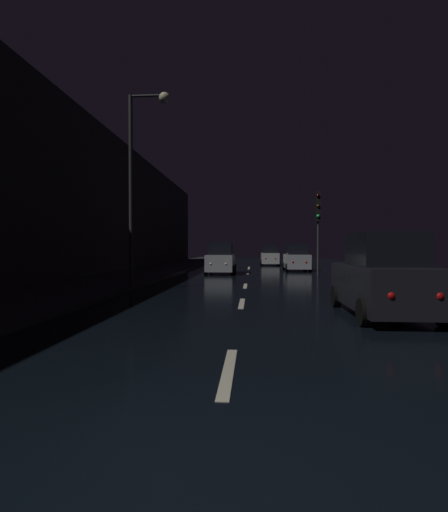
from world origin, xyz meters
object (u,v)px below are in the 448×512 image
(traffic_light_far_right, at_px, (318,214))
(streetlamp_overhead, at_px, (141,162))
(car_approaching_headlights, at_px, (221,260))
(car_distant_taillights, at_px, (270,256))
(car_parked_right_far, at_px, (297,259))
(car_parked_right_near, at_px, (383,278))

(traffic_light_far_right, distance_m, streetlamp_overhead, 12.63)
(car_approaching_headlights, bearing_deg, car_distant_taillights, 163.37)
(car_approaching_headlights, xyz_separation_m, car_parked_right_far, (5.40, 3.56, -0.02))
(car_distant_taillights, bearing_deg, car_parked_right_near, -176.78)
(car_parked_right_far, bearing_deg, traffic_light_far_right, -170.47)
(streetlamp_overhead, bearing_deg, car_distant_taillights, 74.96)
(traffic_light_far_right, distance_m, car_distant_taillights, 14.42)
(car_approaching_headlights, bearing_deg, traffic_light_far_right, 79.16)
(traffic_light_far_right, distance_m, car_parked_right_far, 5.64)
(streetlamp_overhead, bearing_deg, car_parked_right_near, -34.88)
(traffic_light_far_right, xyz_separation_m, car_approaching_headlights, (-6.20, 1.19, -2.93))
(car_parked_right_near, bearing_deg, car_distant_taillights, 3.22)
(streetlamp_overhead, bearing_deg, traffic_light_far_right, 46.81)
(traffic_light_far_right, distance_m, car_approaching_headlights, 6.96)
(car_distant_taillights, distance_m, car_parked_right_near, 28.55)
(car_parked_right_near, bearing_deg, traffic_light_far_right, -3.12)
(traffic_light_far_right, xyz_separation_m, car_distant_taillights, (-2.40, 13.91, -2.95))
(streetlamp_overhead, relative_size, car_parked_right_far, 1.99)
(traffic_light_far_right, distance_m, car_parked_right_near, 14.91)
(streetlamp_overhead, bearing_deg, car_approaching_headlights, 76.94)
(streetlamp_overhead, xyz_separation_m, car_parked_right_far, (7.80, 13.90, -4.29))
(streetlamp_overhead, height_order, car_parked_right_far, streetlamp_overhead)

